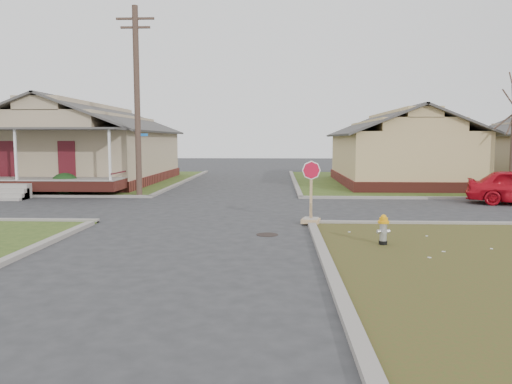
{
  "coord_description": "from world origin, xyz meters",
  "views": [
    {
      "loc": [
        2.5,
        -14.84,
        2.77
      ],
      "look_at": [
        1.81,
        1.0,
        1.1
      ],
      "focal_mm": 35.0,
      "sensor_mm": 36.0,
      "label": 1
    }
  ],
  "objects": [
    {
      "name": "manhole",
      "position": [
        2.2,
        -0.5,
        0.01
      ],
      "size": [
        0.64,
        0.64,
        0.01
      ],
      "primitive_type": "cylinder",
      "color": "black",
      "rests_on": "ground"
    },
    {
      "name": "stop_sign",
      "position": [
        3.59,
        1.35,
        0.49
      ],
      "size": [
        0.58,
        0.56,
        2.04
      ],
      "rotation": [
        0.0,
        0.0,
        -0.22
      ],
      "color": "tan",
      "rests_on": "ground"
    },
    {
      "name": "verge_far_left",
      "position": [
        -13.0,
        18.0,
        0.03
      ],
      "size": [
        19.0,
        19.0,
        0.05
      ],
      "primitive_type": "cube",
      "color": "#33491A",
      "rests_on": "ground"
    },
    {
      "name": "hedge_right",
      "position": [
        -8.1,
        9.45,
        0.59
      ],
      "size": [
        1.42,
        1.16,
        1.08
      ],
      "primitive_type": "ellipsoid",
      "color": "#163714",
      "rests_on": "verge_far_left"
    },
    {
      "name": "tree_mid_right",
      "position": [
        14.0,
        10.2,
        2.15
      ],
      "size": [
        0.22,
        0.22,
        4.2
      ],
      "primitive_type": "cylinder",
      "color": "#453028",
      "rests_on": "verge_far_right"
    },
    {
      "name": "ground",
      "position": [
        0.0,
        0.0,
        0.0
      ],
      "size": [
        120.0,
        120.0,
        0.0
      ],
      "primitive_type": "plane",
      "color": "#2B2C2E",
      "rests_on": "ground"
    },
    {
      "name": "side_house_yellow",
      "position": [
        10.0,
        16.5,
        2.19
      ],
      "size": [
        7.6,
        11.6,
        4.7
      ],
      "color": "maroon",
      "rests_on": "ground"
    },
    {
      "name": "curbs",
      "position": [
        0.0,
        5.0,
        0.0
      ],
      "size": [
        80.0,
        40.0,
        0.12
      ],
      "primitive_type": null,
      "color": "gray",
      "rests_on": "ground"
    },
    {
      "name": "corner_house",
      "position": [
        -10.0,
        16.68,
        2.28
      ],
      "size": [
        10.1,
        15.5,
        5.3
      ],
      "color": "maroon",
      "rests_on": "ground"
    },
    {
      "name": "fire_hydrant",
      "position": [
        5.25,
        -1.94,
        0.48
      ],
      "size": [
        0.29,
        0.29,
        0.79
      ],
      "rotation": [
        0.0,
        0.0,
        0.16
      ],
      "color": "black",
      "rests_on": "ground"
    },
    {
      "name": "utility_pole",
      "position": [
        -4.2,
        8.9,
        4.66
      ],
      "size": [
        1.8,
        0.28,
        9.0
      ],
      "color": "#453028",
      "rests_on": "ground"
    }
  ]
}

